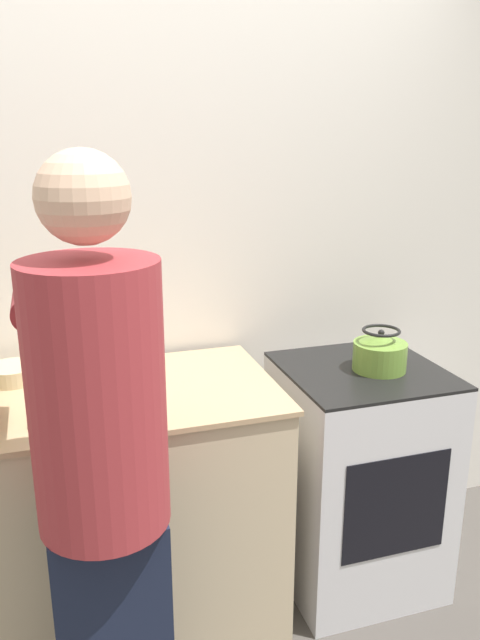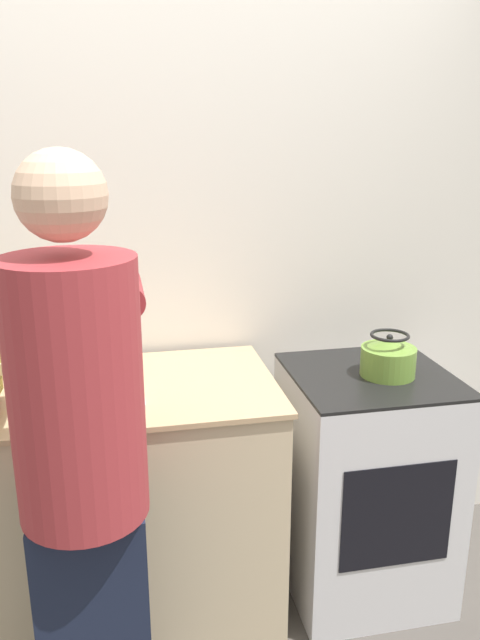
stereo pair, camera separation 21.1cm
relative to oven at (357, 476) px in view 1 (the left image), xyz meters
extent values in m
cube|color=silver|center=(-0.71, 0.43, 0.84)|extent=(8.00, 0.05, 2.60)
cube|color=#C6B28E|center=(-1.06, 0.03, 0.00)|extent=(1.33, 0.66, 0.92)
cube|color=tan|center=(-1.06, 0.03, 0.47)|extent=(1.36, 0.68, 0.02)
cube|color=silver|center=(0.00, 0.00, -0.01)|extent=(0.60, 0.59, 0.92)
cube|color=black|center=(0.00, 0.00, 0.46)|extent=(0.60, 0.59, 0.01)
cube|color=black|center=(0.00, -0.29, 0.04)|extent=(0.42, 0.01, 0.40)
cylinder|color=maroon|center=(-1.04, -0.54, 0.71)|extent=(0.34, 0.34, 0.69)
sphere|color=#D1A889|center=(-1.04, -0.54, 1.20)|extent=(0.22, 0.22, 0.22)
cylinder|color=maroon|center=(-1.18, -0.24, 0.89)|extent=(0.09, 0.30, 0.09)
cylinder|color=maroon|center=(-0.89, -0.24, 0.89)|extent=(0.09, 0.30, 0.09)
cube|color=silver|center=(-1.04, -0.07, 0.48)|extent=(0.37, 0.21, 0.02)
cube|color=silver|center=(-1.01, -0.09, 0.50)|extent=(0.16, 0.09, 0.01)
cube|color=black|center=(-1.13, -0.13, 0.50)|extent=(0.10, 0.06, 0.01)
cylinder|color=olive|center=(0.05, -0.02, 0.52)|extent=(0.20, 0.20, 0.11)
cone|color=olive|center=(0.05, -0.02, 0.59)|extent=(0.16, 0.16, 0.03)
sphere|color=black|center=(0.05, -0.02, 0.61)|extent=(0.02, 0.02, 0.02)
torus|color=black|center=(0.05, -0.02, 0.62)|extent=(0.14, 0.14, 0.01)
cylinder|color=#C6B789|center=(-1.28, 0.25, 0.51)|extent=(0.18, 0.18, 0.06)
camera|label=1|loc=(-1.13, -1.99, 1.33)|focal=35.00mm
camera|label=2|loc=(-0.93, -2.04, 1.33)|focal=35.00mm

